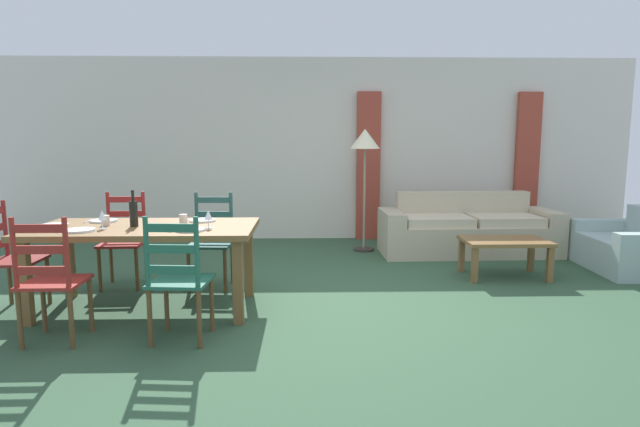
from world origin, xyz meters
TOP-DOWN VIEW (x-y plane):
  - ground_plane at (0.00, 0.00)m, footprint 9.60×9.60m
  - wall_far at (0.00, 3.30)m, footprint 9.60×0.16m
  - curtain_panel_left at (0.82, 3.16)m, footprint 0.35×0.08m
  - curtain_panel_right at (3.22, 3.16)m, footprint 0.35×0.08m
  - dining_table at (-1.51, -0.08)m, footprint 1.90×0.96m
  - dining_chair_near_left at (-1.97, -0.83)m, footprint 0.42×0.40m
  - dining_chair_near_right at (-1.04, -0.83)m, footprint 0.45×0.43m
  - dining_chair_far_left at (-1.98, 0.71)m, footprint 0.44×0.42m
  - dining_chair_far_right at (-1.07, 0.64)m, footprint 0.45×0.43m
  - dining_chair_head_west at (-2.69, -0.08)m, footprint 0.41×0.43m
  - dinner_plate_near_left at (-1.96, -0.33)m, footprint 0.24×0.24m
  - fork_near_left at (-2.11, -0.33)m, footprint 0.03×0.17m
  - dinner_plate_near_right at (-1.06, -0.33)m, footprint 0.24×0.24m
  - fork_near_right at (-1.21, -0.33)m, footprint 0.02×0.17m
  - dinner_plate_far_left at (-1.96, 0.17)m, footprint 0.24×0.24m
  - fork_far_left at (-2.11, 0.17)m, footprint 0.03×0.17m
  - dinner_plate_far_right at (-1.06, 0.17)m, footprint 0.24×0.24m
  - fork_far_right at (-1.21, 0.17)m, footprint 0.02×0.17m
  - dinner_plate_head_west at (-2.29, -0.08)m, footprint 0.24×0.24m
  - fork_head_west at (-2.44, -0.08)m, footprint 0.02×0.17m
  - wine_bottle at (-1.59, -0.10)m, footprint 0.07×0.07m
  - wine_glass_near_left at (-1.82, -0.22)m, footprint 0.06×0.06m
  - wine_glass_near_right at (-0.93, -0.22)m, footprint 0.06×0.06m
  - coffee_cup_primary at (-1.19, 0.00)m, footprint 0.07×0.07m
  - coffee_cup_secondary at (-1.86, -0.04)m, footprint 0.07×0.07m
  - couch at (2.02, 2.14)m, footprint 2.30×0.85m
  - coffee_table at (2.06, 0.92)m, footprint 0.90×0.56m
  - armchair_upholstered at (3.64, 1.17)m, footprint 0.85×1.20m
  - standing_lamp at (0.67, 2.32)m, footprint 0.40×0.40m

SIDE VIEW (x-z plane):
  - ground_plane at x=0.00m, z-range -0.02..0.00m
  - armchair_upholstered at x=3.64m, z-range -0.11..0.61m
  - couch at x=2.02m, z-range -0.11..0.69m
  - coffee_table at x=2.06m, z-range 0.15..0.57m
  - dining_chair_near_left at x=-1.97m, z-range 0.00..0.96m
  - dining_chair_near_right at x=-1.04m, z-range 0.00..0.96m
  - dining_chair_far_left at x=-1.98m, z-range 0.00..0.96m
  - dining_chair_far_right at x=-1.07m, z-range 0.00..0.96m
  - dining_chair_head_west at x=-2.69m, z-range 0.00..0.96m
  - dining_table at x=-1.51m, z-range 0.29..1.04m
  - fork_near_left at x=-2.11m, z-range 0.75..0.76m
  - fork_near_right at x=-1.21m, z-range 0.75..0.76m
  - fork_far_left at x=-2.11m, z-range 0.75..0.76m
  - fork_far_right at x=-1.21m, z-range 0.75..0.76m
  - fork_head_west at x=-2.44m, z-range 0.75..0.76m
  - dinner_plate_near_left at x=-1.96m, z-range 0.75..0.77m
  - dinner_plate_near_right at x=-1.06m, z-range 0.75..0.77m
  - dinner_plate_far_left at x=-1.96m, z-range 0.75..0.77m
  - dinner_plate_far_right at x=-1.06m, z-range 0.75..0.77m
  - dinner_plate_head_west at x=-2.29m, z-range 0.75..0.77m
  - coffee_cup_primary at x=-1.19m, z-range 0.75..0.84m
  - coffee_cup_secondary at x=-1.86m, z-range 0.75..0.84m
  - wine_glass_near_left at x=-1.82m, z-range 0.78..0.94m
  - wine_glass_near_right at x=-0.93m, z-range 0.78..0.94m
  - wine_bottle at x=-1.59m, z-range 0.71..1.03m
  - curtain_panel_left at x=0.82m, z-range 0.00..2.20m
  - curtain_panel_right at x=3.22m, z-range 0.00..2.20m
  - wall_far at x=0.00m, z-range 0.00..2.70m
  - standing_lamp at x=0.67m, z-range 0.59..2.23m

